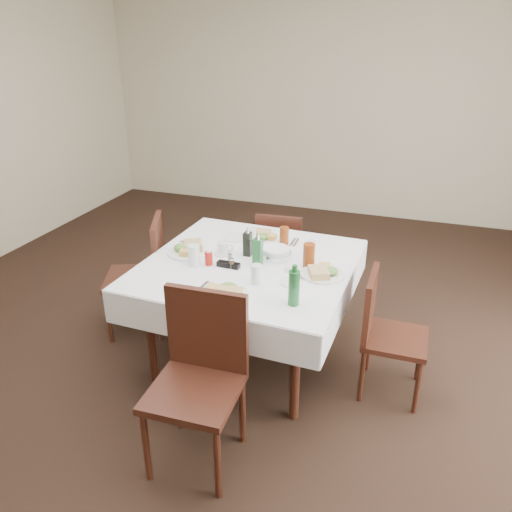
{
  "coord_description": "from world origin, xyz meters",
  "views": [
    {
      "loc": [
        1.13,
        -2.78,
        2.2
      ],
      "look_at": [
        0.13,
        0.13,
        0.8
      ],
      "focal_mm": 35.0,
      "sensor_mm": 36.0,
      "label": 1
    }
  ],
  "objects_px": {
    "chair_east": "(383,327)",
    "water_e": "(310,250)",
    "oil_cruet_green": "(258,251)",
    "green_bottle": "(294,287)",
    "oil_cruet_dark": "(248,243)",
    "ketchup_bottle": "(209,258)",
    "water_n": "(252,236)",
    "bread_basket": "(276,253)",
    "chair_north": "(280,251)",
    "dining_table": "(249,273)",
    "chair_west": "(146,268)",
    "water_s": "(256,274)",
    "water_w": "(194,255)",
    "chair_south": "(200,368)",
    "coffee_mug": "(223,249)"
  },
  "relations": [
    {
      "from": "chair_north",
      "to": "dining_table",
      "type": "bearing_deg",
      "value": -87.77
    },
    {
      "from": "chair_south",
      "to": "water_e",
      "type": "xyz_separation_m",
      "value": [
        0.33,
        1.11,
        0.27
      ]
    },
    {
      "from": "chair_east",
      "to": "bread_basket",
      "type": "distance_m",
      "value": 0.87
    },
    {
      "from": "chair_north",
      "to": "oil_cruet_dark",
      "type": "xyz_separation_m",
      "value": [
        -0.01,
        -0.78,
        0.39
      ]
    },
    {
      "from": "ketchup_bottle",
      "to": "water_w",
      "type": "bearing_deg",
      "value": -157.92
    },
    {
      "from": "chair_north",
      "to": "green_bottle",
      "type": "relative_size",
      "value": 3.31
    },
    {
      "from": "water_w",
      "to": "oil_cruet_dark",
      "type": "distance_m",
      "value": 0.39
    },
    {
      "from": "water_e",
      "to": "green_bottle",
      "type": "bearing_deg",
      "value": -85.17
    },
    {
      "from": "chair_north",
      "to": "chair_west",
      "type": "xyz_separation_m",
      "value": [
        -0.84,
        -0.78,
        0.06
      ]
    },
    {
      "from": "water_w",
      "to": "water_n",
      "type": "bearing_deg",
      "value": 63.74
    },
    {
      "from": "dining_table",
      "to": "bread_basket",
      "type": "bearing_deg",
      "value": 42.71
    },
    {
      "from": "water_s",
      "to": "chair_east",
      "type": "bearing_deg",
      "value": 15.29
    },
    {
      "from": "chair_south",
      "to": "ketchup_bottle",
      "type": "distance_m",
      "value": 0.89
    },
    {
      "from": "chair_east",
      "to": "water_e",
      "type": "height_order",
      "value": "water_e"
    },
    {
      "from": "oil_cruet_dark",
      "to": "ketchup_bottle",
      "type": "relative_size",
      "value": 1.93
    },
    {
      "from": "chair_south",
      "to": "green_bottle",
      "type": "bearing_deg",
      "value": 50.89
    },
    {
      "from": "ketchup_bottle",
      "to": "oil_cruet_green",
      "type": "bearing_deg",
      "value": 17.34
    },
    {
      "from": "water_w",
      "to": "coffee_mug",
      "type": "height_order",
      "value": "water_w"
    },
    {
      "from": "chair_south",
      "to": "water_w",
      "type": "height_order",
      "value": "chair_south"
    },
    {
      "from": "water_w",
      "to": "coffee_mug",
      "type": "bearing_deg",
      "value": 62.2
    },
    {
      "from": "chair_north",
      "to": "chair_west",
      "type": "height_order",
      "value": "chair_west"
    },
    {
      "from": "water_s",
      "to": "water_e",
      "type": "xyz_separation_m",
      "value": [
        0.23,
        0.47,
        0.0
      ]
    },
    {
      "from": "water_s",
      "to": "green_bottle",
      "type": "relative_size",
      "value": 0.51
    },
    {
      "from": "chair_south",
      "to": "water_s",
      "type": "distance_m",
      "value": 0.71
    },
    {
      "from": "water_w",
      "to": "ketchup_bottle",
      "type": "distance_m",
      "value": 0.1
    },
    {
      "from": "green_bottle",
      "to": "oil_cruet_green",
      "type": "bearing_deg",
      "value": 130.47
    },
    {
      "from": "chair_east",
      "to": "coffee_mug",
      "type": "height_order",
      "value": "coffee_mug"
    },
    {
      "from": "bread_basket",
      "to": "oil_cruet_dark",
      "type": "bearing_deg",
      "value": -170.96
    },
    {
      "from": "green_bottle",
      "to": "dining_table",
      "type": "bearing_deg",
      "value": 134.16
    },
    {
      "from": "water_s",
      "to": "water_e",
      "type": "bearing_deg",
      "value": 63.74
    },
    {
      "from": "dining_table",
      "to": "water_n",
      "type": "distance_m",
      "value": 0.36
    },
    {
      "from": "oil_cruet_green",
      "to": "water_n",
      "type": "bearing_deg",
      "value": 114.97
    },
    {
      "from": "chair_west",
      "to": "ketchup_bottle",
      "type": "xyz_separation_m",
      "value": [
        0.64,
        -0.23,
        0.29
      ]
    },
    {
      "from": "chair_north",
      "to": "green_bottle",
      "type": "distance_m",
      "value": 1.47
    },
    {
      "from": "water_s",
      "to": "oil_cruet_green",
      "type": "height_order",
      "value": "oil_cruet_green"
    },
    {
      "from": "water_s",
      "to": "green_bottle",
      "type": "xyz_separation_m",
      "value": [
        0.29,
        -0.18,
        0.05
      ]
    },
    {
      "from": "dining_table",
      "to": "oil_cruet_green",
      "type": "bearing_deg",
      "value": -18.09
    },
    {
      "from": "bread_basket",
      "to": "ketchup_bottle",
      "type": "distance_m",
      "value": 0.47
    },
    {
      "from": "chair_south",
      "to": "coffee_mug",
      "type": "xyz_separation_m",
      "value": [
        -0.26,
        0.98,
        0.25
      ]
    },
    {
      "from": "oil_cruet_green",
      "to": "green_bottle",
      "type": "relative_size",
      "value": 0.98
    },
    {
      "from": "dining_table",
      "to": "water_n",
      "type": "bearing_deg",
      "value": 105.4
    },
    {
      "from": "water_n",
      "to": "ketchup_bottle",
      "type": "xyz_separation_m",
      "value": [
        -0.15,
        -0.45,
        -0.0
      ]
    },
    {
      "from": "water_n",
      "to": "bread_basket",
      "type": "relative_size",
      "value": 0.53
    },
    {
      "from": "chair_west",
      "to": "bread_basket",
      "type": "height_order",
      "value": "chair_west"
    },
    {
      "from": "chair_east",
      "to": "chair_west",
      "type": "xyz_separation_m",
      "value": [
        -1.81,
        0.16,
        0.05
      ]
    },
    {
      "from": "dining_table",
      "to": "chair_east",
      "type": "relative_size",
      "value": 1.71
    },
    {
      "from": "dining_table",
      "to": "water_e",
      "type": "distance_m",
      "value": 0.45
    },
    {
      "from": "chair_east",
      "to": "water_e",
      "type": "xyz_separation_m",
      "value": [
        -0.55,
        0.25,
        0.35
      ]
    },
    {
      "from": "chair_north",
      "to": "water_w",
      "type": "bearing_deg",
      "value": -105.67
    },
    {
      "from": "ketchup_bottle",
      "to": "chair_north",
      "type": "bearing_deg",
      "value": 78.59
    }
  ]
}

